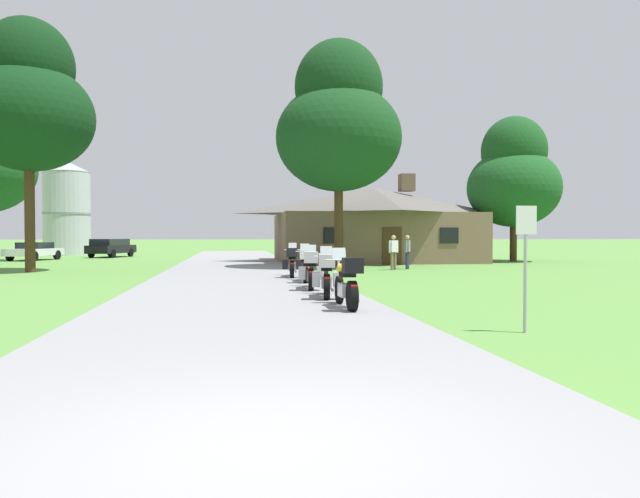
# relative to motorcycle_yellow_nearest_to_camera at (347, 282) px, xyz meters

# --- Properties ---
(ground_plane) EXTENTS (500.00, 500.00, 0.00)m
(ground_plane) POSITION_rel_motorcycle_yellow_nearest_to_camera_xyz_m (-2.24, 11.70, -0.62)
(ground_plane) COLOR #56893D
(asphalt_driveway) EXTENTS (6.40, 80.00, 0.06)m
(asphalt_driveway) POSITION_rel_motorcycle_yellow_nearest_to_camera_xyz_m (-2.24, 9.70, -0.59)
(asphalt_driveway) COLOR gray
(asphalt_driveway) RESTS_ON ground
(motorcycle_yellow_nearest_to_camera) EXTENTS (0.66, 2.08, 1.30)m
(motorcycle_yellow_nearest_to_camera) POSITION_rel_motorcycle_yellow_nearest_to_camera_xyz_m (0.00, 0.00, 0.00)
(motorcycle_yellow_nearest_to_camera) COLOR black
(motorcycle_yellow_nearest_to_camera) RESTS_ON asphalt_driveway
(motorcycle_yellow_second_in_row) EXTENTS (0.91, 2.08, 1.30)m
(motorcycle_yellow_second_in_row) POSITION_rel_motorcycle_yellow_nearest_to_camera_xyz_m (-0.09, 2.21, -0.01)
(motorcycle_yellow_second_in_row) COLOR black
(motorcycle_yellow_second_in_row) RESTS_ON asphalt_driveway
(motorcycle_yellow_third_in_row) EXTENTS (0.89, 2.08, 1.30)m
(motorcycle_yellow_third_in_row) POSITION_rel_motorcycle_yellow_nearest_to_camera_xyz_m (-0.16, 4.68, -0.01)
(motorcycle_yellow_third_in_row) COLOR black
(motorcycle_yellow_third_in_row) RESTS_ON asphalt_driveway
(motorcycle_black_fourth_in_row) EXTENTS (0.69, 2.08, 1.30)m
(motorcycle_black_fourth_in_row) POSITION_rel_motorcycle_yellow_nearest_to_camera_xyz_m (0.02, 7.52, 0.00)
(motorcycle_black_fourth_in_row) COLOR black
(motorcycle_black_fourth_in_row) RESTS_ON asphalt_driveway
(motorcycle_red_farthest_in_row) EXTENTS (0.87, 2.08, 1.30)m
(motorcycle_red_farthest_in_row) POSITION_rel_motorcycle_yellow_nearest_to_camera_xyz_m (-0.19, 9.93, -0.01)
(motorcycle_red_farthest_in_row) COLOR black
(motorcycle_red_farthest_in_row) RESTS_ON asphalt_driveway
(stone_lodge) EXTENTS (12.74, 9.27, 5.60)m
(stone_lodge) POSITION_rel_motorcycle_yellow_nearest_to_camera_xyz_m (6.48, 24.28, 1.80)
(stone_lodge) COLOR brown
(stone_lodge) RESTS_ON ground
(bystander_gray_shirt_near_lodge) EXTENTS (0.37, 0.49, 1.67)m
(bystander_gray_shirt_near_lodge) POSITION_rel_motorcycle_yellow_nearest_to_camera_xyz_m (6.05, 15.51, 0.31)
(bystander_gray_shirt_near_lodge) COLOR navy
(bystander_gray_shirt_near_lodge) RESTS_ON ground
(bystander_white_shirt_beside_signpost) EXTENTS (0.52, 0.34, 1.67)m
(bystander_white_shirt_beside_signpost) POSITION_rel_motorcycle_yellow_nearest_to_camera_xyz_m (5.17, 14.85, 0.31)
(bystander_white_shirt_beside_signpost) COLOR #75664C
(bystander_white_shirt_beside_signpost) RESTS_ON ground
(metal_signpost_roadside) EXTENTS (0.36, 0.06, 2.14)m
(metal_signpost_roadside) POSITION_rel_motorcycle_yellow_nearest_to_camera_xyz_m (2.41, -3.35, 0.73)
(metal_signpost_roadside) COLOR #9EA0A5
(metal_signpost_roadside) RESTS_ON ground
(tree_by_lodge_front) EXTENTS (6.34, 6.34, 11.48)m
(tree_by_lodge_front) POSITION_rel_motorcycle_yellow_nearest_to_camera_xyz_m (2.87, 16.88, 6.70)
(tree_by_lodge_front) COLOR #422D19
(tree_by_lodge_front) RESTS_ON ground
(tree_left_near) EXTENTS (5.66, 5.66, 11.32)m
(tree_left_near) POSITION_rel_motorcycle_yellow_nearest_to_camera_xyz_m (-11.41, 15.52, 6.97)
(tree_left_near) COLOR #422D19
(tree_left_near) RESTS_ON ground
(tree_right_of_lodge) EXTENTS (5.86, 5.86, 9.23)m
(tree_right_of_lodge) POSITION_rel_motorcycle_yellow_nearest_to_camera_xyz_m (15.31, 23.03, 4.77)
(tree_right_of_lodge) COLOR #422D19
(tree_right_of_lodge) RESTS_ON ground
(metal_silo_distant) EXTENTS (3.96, 3.96, 8.03)m
(metal_silo_distant) POSITION_rel_motorcycle_yellow_nearest_to_camera_xyz_m (-16.44, 40.89, 3.40)
(metal_silo_distant) COLOR #B2B7BC
(metal_silo_distant) RESTS_ON ground
(parked_black_suv_far_left) EXTENTS (3.11, 4.94, 1.40)m
(parked_black_suv_far_left) POSITION_rel_motorcycle_yellow_nearest_to_camera_xyz_m (-11.59, 34.53, 0.16)
(parked_black_suv_far_left) COLOR black
(parked_black_suv_far_left) RESTS_ON ground
(parked_white_sedan_far_left) EXTENTS (2.93, 4.54, 1.20)m
(parked_white_sedan_far_left) POSITION_rel_motorcycle_yellow_nearest_to_camera_xyz_m (-15.56, 29.47, 0.02)
(parked_white_sedan_far_left) COLOR silver
(parked_white_sedan_far_left) RESTS_ON ground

